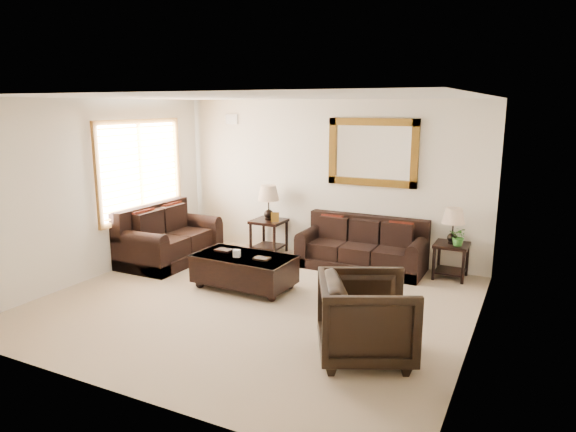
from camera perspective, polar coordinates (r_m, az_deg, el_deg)
The scene contains 11 objects.
room at distance 6.64m, azimuth -3.79°, elevation 1.33°, with size 5.51×5.01×2.71m.
window at distance 8.93m, azimuth -16.02°, elevation 4.97°, with size 0.07×1.96×1.66m.
mirror at distance 8.51m, azimuth 9.36°, elevation 6.98°, with size 1.50×0.06×1.10m.
air_vent at distance 9.64m, azimuth -6.27°, elevation 10.64°, with size 0.25×0.02×0.18m, color #999999.
sofa at distance 8.45m, azimuth 8.26°, elevation -3.75°, with size 2.01×0.87×0.82m.
loveseat at distance 8.94m, azimuth -13.25°, elevation -2.69°, with size 1.01×1.70×0.96m.
end_table_left at distance 9.08m, azimuth -2.17°, elevation 0.75°, with size 0.56×0.56×1.22m.
end_table_right at distance 8.14m, azimuth 17.82°, elevation -1.77°, with size 0.50×0.50×1.10m.
coffee_table at distance 7.46m, azimuth -4.89°, elevation -5.76°, with size 1.46×0.82×0.61m.
armchair at distance 5.46m, azimuth 8.72°, elevation -10.73°, with size 0.94×0.88×0.97m, color black.
potted_plant at distance 8.05m, azimuth 18.46°, elevation -2.39°, with size 0.26×0.29×0.23m, color #27591E.
Camera 1 is at (3.29, -5.63, 2.60)m, focal length 32.00 mm.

